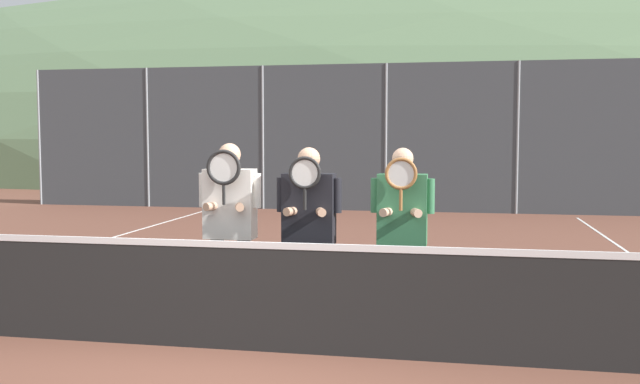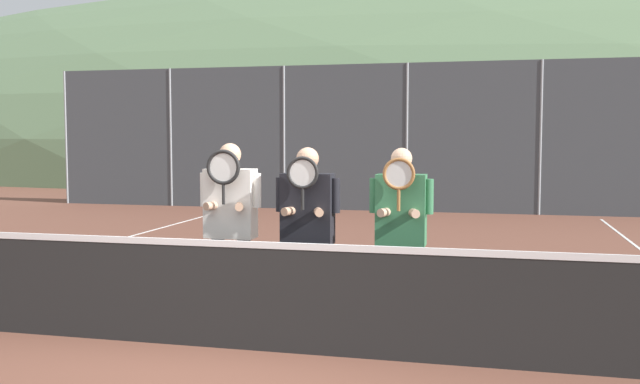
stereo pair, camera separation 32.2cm
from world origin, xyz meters
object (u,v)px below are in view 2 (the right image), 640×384
object	(u,v)px
player_center_right	(401,225)
car_center	(635,171)
car_far_left	(254,167)
car_left_of_center	(430,168)
player_center_left	(307,222)
player_leftmost	(230,216)

from	to	relation	value
player_center_right	car_center	xyz separation A→B (m)	(4.44, 13.69, -0.09)
car_far_left	car_left_of_center	world-z (taller)	car_far_left
car_left_of_center	player_center_left	bearing A→B (deg)	-89.74
player_center_right	car_center	distance (m)	14.40
player_leftmost	car_left_of_center	size ratio (longest dim) A/B	0.38
player_leftmost	car_left_of_center	world-z (taller)	car_left_of_center
player_leftmost	car_far_left	world-z (taller)	car_far_left
player_center_left	player_center_right	world-z (taller)	player_center_left
car_far_left	car_left_of_center	distance (m)	5.17
car_left_of_center	car_center	world-z (taller)	car_left_of_center
player_leftmost	player_center_left	size ratio (longest dim) A/B	1.02
car_left_of_center	player_leftmost	bearing A→B (deg)	-93.01
player_center_left	car_far_left	bearing A→B (deg)	110.95
player_leftmost	player_center_right	world-z (taller)	player_leftmost
player_leftmost	car_center	bearing A→B (deg)	66.11
player_leftmost	car_center	world-z (taller)	car_center
player_leftmost	car_far_left	distance (m)	14.28
player_center_left	player_center_right	size ratio (longest dim) A/B	1.00
player_center_right	car_far_left	xyz separation A→B (m)	(-6.08, 13.53, -0.07)
player_leftmost	player_center_right	xyz separation A→B (m)	(1.64, 0.04, -0.04)
player_leftmost	player_center_left	xyz separation A→B (m)	(0.79, -0.09, -0.03)
player_center_left	player_center_right	bearing A→B (deg)	8.21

